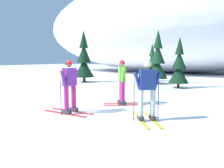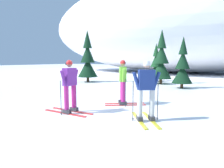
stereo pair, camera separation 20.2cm
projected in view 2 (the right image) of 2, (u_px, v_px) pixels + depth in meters
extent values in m
plane|color=white|center=(99.00, 111.00, 6.94)|extent=(120.00, 120.00, 0.00)
cube|color=red|center=(65.00, 113.00, 6.61)|extent=(1.75, 0.17, 0.03)
cube|color=red|center=(72.00, 111.00, 6.91)|extent=(1.75, 0.17, 0.03)
cube|color=#38383D|center=(67.00, 111.00, 6.55)|extent=(0.29, 0.15, 0.12)
cube|color=#38383D|center=(74.00, 109.00, 6.85)|extent=(0.29, 0.15, 0.12)
cylinder|color=#B7237A|center=(66.00, 98.00, 6.50)|extent=(0.15, 0.15, 0.77)
cylinder|color=#B7237A|center=(74.00, 96.00, 6.79)|extent=(0.15, 0.15, 0.77)
cube|color=#6B2889|center=(70.00, 77.00, 6.57)|extent=(0.26, 0.45, 0.57)
cylinder|color=#6B2889|center=(64.00, 79.00, 6.34)|extent=(0.11, 0.28, 0.58)
cylinder|color=#6B2889|center=(75.00, 78.00, 6.80)|extent=(0.11, 0.28, 0.58)
sphere|color=#A37556|center=(69.00, 64.00, 6.52)|extent=(0.19, 0.19, 0.19)
sphere|color=red|center=(69.00, 63.00, 6.51)|extent=(0.21, 0.21, 0.21)
cube|color=black|center=(67.00, 64.00, 6.56)|extent=(0.04, 0.15, 0.07)
cylinder|color=#2D2D33|center=(61.00, 98.00, 6.37)|extent=(0.02, 0.02, 1.10)
cylinder|color=#2D2D33|center=(61.00, 113.00, 6.43)|extent=(0.07, 0.07, 0.01)
cylinder|color=#2D2D33|center=(76.00, 95.00, 6.98)|extent=(0.02, 0.02, 1.10)
cylinder|color=#2D2D33|center=(76.00, 109.00, 7.04)|extent=(0.07, 0.07, 0.01)
cube|color=gold|center=(139.00, 120.00, 5.88)|extent=(1.13, 1.39, 0.03)
cube|color=gold|center=(151.00, 119.00, 5.91)|extent=(1.13, 1.39, 0.03)
cube|color=#38383D|center=(140.00, 118.00, 5.77)|extent=(0.28, 0.31, 0.12)
cube|color=#38383D|center=(152.00, 118.00, 5.80)|extent=(0.28, 0.31, 0.12)
cylinder|color=silver|center=(140.00, 103.00, 5.72)|extent=(0.15, 0.15, 0.76)
cylinder|color=silver|center=(152.00, 103.00, 5.75)|extent=(0.15, 0.15, 0.76)
cube|color=navy|center=(146.00, 80.00, 5.66)|extent=(0.50, 0.46, 0.56)
cylinder|color=navy|center=(137.00, 82.00, 5.64)|extent=(0.28, 0.25, 0.58)
cylinder|color=navy|center=(156.00, 82.00, 5.69)|extent=(0.28, 0.25, 0.58)
sphere|color=tan|center=(147.00, 65.00, 5.61)|extent=(0.19, 0.19, 0.19)
sphere|color=white|center=(147.00, 64.00, 5.60)|extent=(0.21, 0.21, 0.21)
cube|color=black|center=(146.00, 65.00, 5.69)|extent=(0.14, 0.12, 0.07)
cylinder|color=#2D2D33|center=(133.00, 101.00, 5.75)|extent=(0.02, 0.02, 1.16)
cylinder|color=#2D2D33|center=(133.00, 119.00, 5.82)|extent=(0.07, 0.07, 0.01)
cylinder|color=#2D2D33|center=(158.00, 101.00, 5.82)|extent=(0.02, 0.02, 1.16)
cylinder|color=#2D2D33|center=(157.00, 118.00, 5.89)|extent=(0.07, 0.07, 0.01)
cube|color=red|center=(124.00, 103.00, 8.09)|extent=(1.31, 1.04, 0.03)
cube|color=red|center=(126.00, 105.00, 7.78)|extent=(1.31, 1.04, 0.03)
cube|color=#38383D|center=(122.00, 102.00, 8.08)|extent=(0.31, 0.28, 0.12)
cube|color=#38383D|center=(123.00, 103.00, 7.76)|extent=(0.31, 0.28, 0.12)
cylinder|color=#B7237A|center=(122.00, 91.00, 8.03)|extent=(0.15, 0.15, 0.77)
cylinder|color=#B7237A|center=(123.00, 92.00, 7.71)|extent=(0.15, 0.15, 0.77)
cube|color=#75C638|center=(123.00, 74.00, 7.79)|extent=(0.43, 0.46, 0.57)
cylinder|color=#75C638|center=(122.00, 75.00, 8.04)|extent=(0.25, 0.28, 0.58)
cylinder|color=#75C638|center=(124.00, 76.00, 7.55)|extent=(0.25, 0.28, 0.58)
sphere|color=#A37556|center=(123.00, 63.00, 7.74)|extent=(0.19, 0.19, 0.19)
sphere|color=red|center=(123.00, 63.00, 7.74)|extent=(0.21, 0.21, 0.21)
cube|color=black|center=(125.00, 63.00, 7.75)|extent=(0.12, 0.14, 0.07)
cylinder|color=#2D2D33|center=(123.00, 90.00, 8.21)|extent=(0.02, 0.02, 1.06)
cylinder|color=#2D2D33|center=(123.00, 101.00, 8.27)|extent=(0.07, 0.07, 0.01)
cylinder|color=#2D2D33|center=(125.00, 93.00, 7.54)|extent=(0.02, 0.02, 1.06)
cylinder|color=#2D2D33|center=(125.00, 105.00, 7.59)|extent=(0.07, 0.07, 0.01)
cylinder|color=#47301E|center=(88.00, 78.00, 16.07)|extent=(0.22, 0.22, 0.55)
cone|color=black|center=(88.00, 68.00, 15.97)|extent=(1.57, 1.57, 1.40)
cone|color=black|center=(88.00, 54.00, 15.84)|extent=(1.13, 1.13, 1.40)
cone|color=black|center=(87.00, 39.00, 15.70)|extent=(0.69, 0.69, 1.40)
cylinder|color=#47301E|center=(155.00, 79.00, 16.66)|extent=(0.17, 0.17, 0.42)
cone|color=#194723|center=(156.00, 71.00, 16.59)|extent=(1.19, 1.19, 1.07)
cone|color=#194723|center=(156.00, 60.00, 16.49)|extent=(0.86, 0.86, 1.07)
cone|color=#194723|center=(156.00, 50.00, 16.39)|extent=(0.52, 0.52, 1.07)
cylinder|color=#47301E|center=(161.00, 80.00, 14.79)|extent=(0.21, 0.21, 0.53)
cone|color=#14381E|center=(161.00, 69.00, 14.69)|extent=(1.51, 1.51, 1.36)
cone|color=#14381E|center=(161.00, 54.00, 14.56)|extent=(1.09, 1.09, 1.36)
cone|color=#14381E|center=(162.00, 39.00, 14.43)|extent=(0.67, 0.67, 1.36)
cylinder|color=#47301E|center=(182.00, 85.00, 12.49)|extent=(0.17, 0.17, 0.43)
cone|color=black|center=(182.00, 74.00, 12.42)|extent=(1.22, 1.22, 1.09)
cone|color=black|center=(183.00, 60.00, 12.31)|extent=(0.88, 0.88, 1.09)
cone|color=black|center=(183.00, 45.00, 12.21)|extent=(0.54, 0.54, 1.09)
ellipsoid|color=white|center=(177.00, 25.00, 27.53)|extent=(39.84, 21.80, 12.83)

